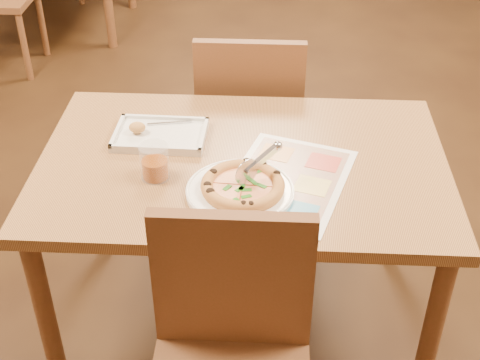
# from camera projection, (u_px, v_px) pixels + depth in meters

# --- Properties ---
(dining_table) EXTENTS (1.30, 0.85, 0.72)m
(dining_table) POSITION_uv_depth(u_px,v_px,m) (243.00, 182.00, 2.17)
(dining_table) COLOR #9E723F
(dining_table) RESTS_ON ground
(chair_near) EXTENTS (0.42, 0.42, 0.47)m
(chair_near) POSITION_uv_depth(u_px,v_px,m) (231.00, 338.00, 1.72)
(chair_near) COLOR brown
(chair_near) RESTS_ON ground
(chair_far) EXTENTS (0.42, 0.42, 0.47)m
(chair_far) POSITION_uv_depth(u_px,v_px,m) (250.00, 109.00, 2.70)
(chair_far) COLOR brown
(chair_far) RESTS_ON ground
(plate) EXTENTS (0.32, 0.32, 0.02)m
(plate) POSITION_uv_depth(u_px,v_px,m) (240.00, 191.00, 1.97)
(plate) COLOR white
(plate) RESTS_ON dining_table
(pizza) EXTENTS (0.25, 0.25, 0.04)m
(pizza) POSITION_uv_depth(u_px,v_px,m) (243.00, 186.00, 1.96)
(pizza) COLOR #DC904B
(pizza) RESTS_ON plate
(pizza_cutter) EXTENTS (0.13, 0.12, 0.09)m
(pizza_cutter) POSITION_uv_depth(u_px,v_px,m) (257.00, 163.00, 1.95)
(pizza_cutter) COLOR silver
(pizza_cutter) RESTS_ON pizza
(appetizer_tray) EXTENTS (0.31, 0.22, 0.06)m
(appetizer_tray) POSITION_uv_depth(u_px,v_px,m) (159.00, 135.00, 2.22)
(appetizer_tray) COLOR silver
(appetizer_tray) RESTS_ON dining_table
(glass_tumbler) EXTENTS (0.09, 0.09, 0.11)m
(glass_tumbler) POSITION_uv_depth(u_px,v_px,m) (155.00, 164.00, 2.02)
(glass_tumbler) COLOR #84390A
(glass_tumbler) RESTS_ON dining_table
(menu) EXTENTS (0.46, 0.55, 0.00)m
(menu) POSITION_uv_depth(u_px,v_px,m) (287.00, 181.00, 2.03)
(menu) COLOR white
(menu) RESTS_ON dining_table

